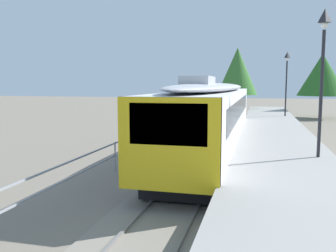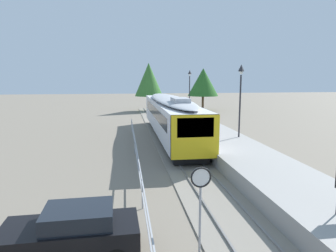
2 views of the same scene
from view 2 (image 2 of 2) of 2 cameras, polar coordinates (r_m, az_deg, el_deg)
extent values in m
plane|color=slate|center=(22.41, -5.56, -4.65)|extent=(160.00, 160.00, 0.00)
cube|color=gray|center=(22.73, 2.04, -4.34)|extent=(3.20, 60.00, 0.06)
cube|color=slate|center=(22.60, 0.24, -4.23)|extent=(0.08, 60.00, 0.08)
cube|color=slate|center=(22.85, 3.82, -4.10)|extent=(0.08, 60.00, 0.08)
cube|color=silver|center=(26.56, 0.43, 1.87)|extent=(2.80, 19.20, 2.55)
cube|color=yellow|center=(17.34, 5.10, -2.06)|extent=(2.80, 0.24, 2.55)
cube|color=black|center=(17.16, 5.19, -0.28)|extent=(2.13, 0.08, 1.12)
cube|color=black|center=(26.51, 0.43, 2.75)|extent=(2.82, 16.13, 0.92)
ellipsoid|color=#B2B5BA|center=(26.42, 0.43, 5.00)|extent=(2.69, 18.43, 0.44)
cube|color=#B2B5BA|center=(21.67, 2.33, 4.83)|extent=(1.10, 2.20, 0.36)
cube|color=#EAE5C6|center=(17.49, 5.11, -5.31)|extent=(1.00, 0.10, 0.20)
cube|color=black|center=(19.87, 3.52, -5.18)|extent=(2.24, 3.20, 0.55)
cube|color=black|center=(33.84, -1.39, 0.79)|extent=(2.24, 3.20, 0.55)
cube|color=#999691|center=(23.42, 9.91, -3.01)|extent=(3.90, 60.00, 0.90)
cylinder|color=#232328|center=(23.07, 13.36, 3.61)|extent=(0.12, 0.12, 4.60)
pyramid|color=#232328|center=(22.98, 13.62, 10.57)|extent=(0.34, 0.34, 0.50)
sphere|color=silver|center=(22.97, 13.59, 9.78)|extent=(0.24, 0.24, 0.24)
cylinder|color=#232328|center=(40.02, 4.06, 6.07)|extent=(0.12, 0.12, 4.60)
pyramid|color=#232328|center=(39.97, 4.11, 10.08)|extent=(0.34, 0.34, 0.50)
sphere|color=silver|center=(39.97, 4.10, 9.62)|extent=(0.24, 0.24, 0.24)
cylinder|color=#9EA0A5|center=(9.38, 6.01, -17.65)|extent=(0.07, 0.07, 2.20)
cylinder|color=white|center=(8.82, 6.20, -9.57)|extent=(0.60, 0.03, 0.60)
torus|color=black|center=(8.81, 6.22, -9.60)|extent=(0.61, 0.05, 0.61)
cube|color=#9EA0A5|center=(12.47, -4.89, -10.20)|extent=(0.05, 36.00, 0.05)
cube|color=#9EA0A5|center=(12.65, -4.86, -12.39)|extent=(0.05, 36.00, 0.05)
cylinder|color=#9EA0A5|center=(12.67, -4.85, -12.65)|extent=(0.06, 0.06, 1.25)
cylinder|color=#9EA0A5|center=(21.29, -6.27, -3.67)|extent=(0.06, 0.06, 1.25)
cylinder|color=#9EA0A5|center=(30.13, -6.85, 0.10)|extent=(0.06, 0.06, 1.25)
cube|color=black|center=(10.00, -17.80, -19.04)|extent=(4.05, 1.88, 0.72)
cube|color=black|center=(9.70, -16.46, -15.88)|extent=(2.04, 1.61, 0.50)
cylinder|color=black|center=(11.10, -24.25, -18.55)|extent=(0.63, 0.22, 0.62)
cylinder|color=black|center=(10.76, -9.73, -18.76)|extent=(0.63, 0.22, 0.62)
cylinder|color=brown|center=(49.78, 6.55, 4.30)|extent=(0.36, 0.36, 2.36)
cone|color=#286023|center=(49.62, 6.62, 8.20)|extent=(4.94, 4.94, 4.42)
cylinder|color=brown|center=(48.61, -3.59, 4.25)|extent=(0.36, 0.36, 2.40)
cone|color=#38702D|center=(48.44, -3.63, 8.72)|extent=(4.45, 4.45, 5.18)
camera|label=1|loc=(9.77, 31.80, -2.51)|focal=38.49mm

